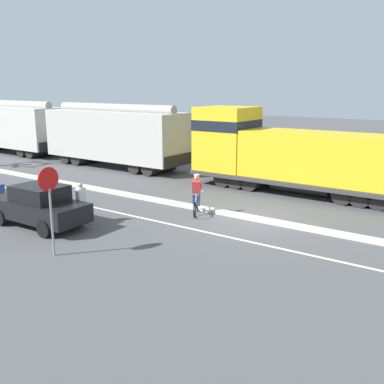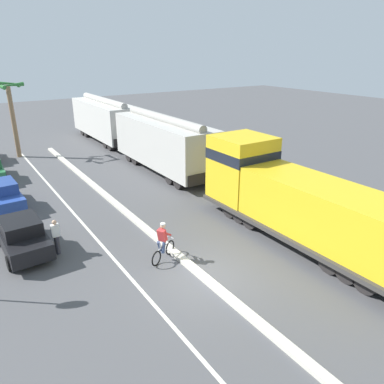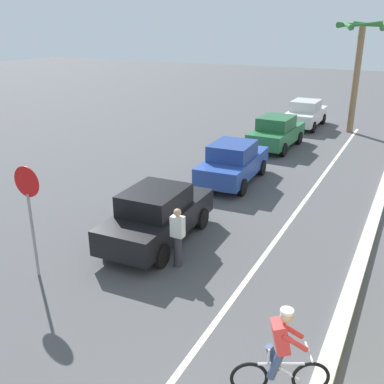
# 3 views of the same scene
# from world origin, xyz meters

# --- Properties ---
(median_curb) EXTENTS (0.36, 36.00, 0.16)m
(median_curb) POSITION_xyz_m (0.00, 6.00, 0.08)
(median_curb) COLOR beige
(median_curb) RESTS_ON ground
(lane_stripe) EXTENTS (0.14, 36.00, 0.01)m
(lane_stripe) POSITION_xyz_m (-2.40, 6.00, 0.00)
(lane_stripe) COLOR silver
(lane_stripe) RESTS_ON ground
(parked_car_black) EXTENTS (1.95, 4.26, 1.62)m
(parked_car_black) POSITION_xyz_m (-5.48, 6.11, 0.82)
(parked_car_black) COLOR black
(parked_car_black) RESTS_ON ground
(parked_car_blue) EXTENTS (1.99, 4.28, 1.62)m
(parked_car_blue) POSITION_xyz_m (-5.49, 11.89, 0.82)
(parked_car_blue) COLOR #28479E
(parked_car_blue) RESTS_ON ground
(parked_car_green) EXTENTS (1.93, 4.25, 1.62)m
(parked_car_green) POSITION_xyz_m (-5.49, 17.66, 0.82)
(parked_car_green) COLOR #286B3D
(parked_car_green) RESTS_ON ground
(parked_car_white) EXTENTS (1.87, 4.22, 1.62)m
(parked_car_white) POSITION_xyz_m (-5.37, 23.16, 0.82)
(parked_car_white) COLOR silver
(parked_car_white) RESTS_ON ground
(cyclist) EXTENTS (1.55, 0.85, 1.71)m
(cyclist) POSITION_xyz_m (-0.64, 2.08, 0.82)
(cyclist) COLOR black
(cyclist) RESTS_ON ground
(stop_sign) EXTENTS (0.76, 0.08, 2.88)m
(stop_sign) POSITION_xyz_m (-7.18, 3.10, 2.02)
(stop_sign) COLOR gray
(stop_sign) RESTS_ON ground
(palm_tree_near) EXTENTS (2.54, 2.63, 6.20)m
(palm_tree_near) POSITION_xyz_m (-2.74, 23.01, 4.53)
(palm_tree_near) COLOR #846647
(palm_tree_near) RESTS_ON ground
(pedestrian_by_cars) EXTENTS (0.34, 0.22, 1.62)m
(pedestrian_by_cars) POSITION_xyz_m (-4.26, 5.10, 0.85)
(pedestrian_by_cars) COLOR #33333D
(pedestrian_by_cars) RESTS_ON ground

